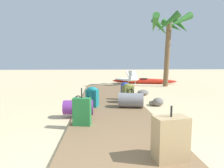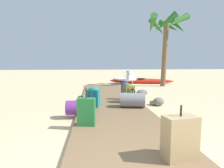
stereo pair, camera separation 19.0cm
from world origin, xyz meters
name	(u,v)px [view 2 (the right image)]	position (x,y,z in m)	size (l,w,h in m)	color
ground_plane	(113,110)	(0.00, 3.47, 0.00)	(60.00, 60.00, 0.00)	#D1BA8C
boardwalk	(110,102)	(0.00, 4.33, 0.04)	(1.81, 8.67, 0.08)	brown
backpack_teal	(94,96)	(-0.51, 3.53, 0.36)	(0.36, 0.33, 0.54)	#197A7F
backpack_olive	(129,92)	(0.53, 3.98, 0.38)	(0.35, 0.33, 0.57)	olive
duffel_bag_grey	(132,100)	(0.52, 3.37, 0.27)	(0.71, 0.50, 0.50)	slate
backpack_blue	(125,91)	(0.52, 4.43, 0.37)	(0.30, 0.25, 0.56)	#2847B7
suitcase_tan	(180,138)	(0.53, 0.65, 0.35)	(0.44, 0.30, 0.67)	tan
duffel_bag_purple	(81,107)	(-0.80, 2.78, 0.25)	(0.67, 0.33, 0.44)	#6B2D84
suitcase_green	(86,112)	(-0.65, 2.01, 0.34)	(0.35, 0.22, 0.71)	#237538
palm_tree_far_right	(166,30)	(3.31, 8.14, 2.95)	(2.06, 2.15, 3.78)	brown
lounge_chair	(125,79)	(1.39, 9.48, 0.33)	(1.22, 1.62, 0.81)	white
kayak	(141,81)	(2.42, 9.70, 0.16)	(3.89, 1.40, 0.32)	red
rock_right_near	(153,103)	(1.26, 3.89, 0.07)	(0.24, 0.18, 0.14)	gray
rock_right_far	(159,102)	(1.40, 3.80, 0.12)	(0.34, 0.29, 0.24)	slate
rock_right_mid	(142,92)	(1.40, 5.66, 0.11)	(0.42, 0.49, 0.21)	slate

